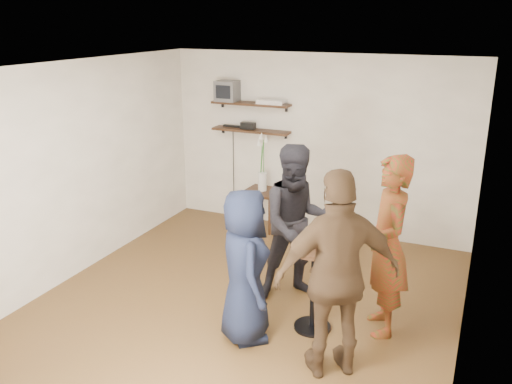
% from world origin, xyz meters
% --- Properties ---
extents(room, '(4.58, 5.08, 2.68)m').
position_xyz_m(room, '(0.00, 0.00, 1.30)').
color(room, '#4C3118').
rests_on(room, ground).
extents(shelf_upper, '(1.20, 0.25, 0.04)m').
position_xyz_m(shelf_upper, '(-1.00, 2.38, 1.85)').
color(shelf_upper, black).
rests_on(shelf_upper, room).
extents(shelf_lower, '(1.20, 0.25, 0.04)m').
position_xyz_m(shelf_lower, '(-1.00, 2.38, 1.45)').
color(shelf_lower, black).
rests_on(shelf_lower, room).
extents(crt_monitor, '(0.32, 0.30, 0.30)m').
position_xyz_m(crt_monitor, '(-1.38, 2.38, 2.02)').
color(crt_monitor, '#59595B').
rests_on(crt_monitor, shelf_upper).
extents(dvd_deck, '(0.40, 0.24, 0.06)m').
position_xyz_m(dvd_deck, '(-0.67, 2.38, 1.90)').
color(dvd_deck, silver).
rests_on(dvd_deck, shelf_upper).
extents(radio, '(0.22, 0.10, 0.10)m').
position_xyz_m(radio, '(-1.05, 2.38, 1.52)').
color(radio, black).
rests_on(radio, shelf_lower).
extents(power_strip, '(0.30, 0.05, 0.03)m').
position_xyz_m(power_strip, '(-1.33, 2.42, 1.48)').
color(power_strip, black).
rests_on(power_strip, shelf_lower).
extents(side_table, '(0.54, 0.54, 0.60)m').
position_xyz_m(side_table, '(-0.73, 2.18, 0.50)').
color(side_table, black).
rests_on(side_table, room).
extents(vase_lilies, '(0.19, 0.19, 0.90)m').
position_xyz_m(vase_lilies, '(-0.73, 2.17, 0.89)').
color(vase_lilies, silver).
rests_on(vase_lilies, side_table).
extents(drinks_table, '(0.50, 0.50, 0.91)m').
position_xyz_m(drinks_table, '(0.84, -0.17, 0.59)').
color(drinks_table, black).
rests_on(drinks_table, room).
extents(wine_glass_fl, '(0.07, 0.07, 0.20)m').
position_xyz_m(wine_glass_fl, '(0.76, -0.19, 1.04)').
color(wine_glass_fl, silver).
rests_on(wine_glass_fl, drinks_table).
extents(wine_glass_fr, '(0.07, 0.07, 0.20)m').
position_xyz_m(wine_glass_fr, '(0.91, -0.22, 1.05)').
color(wine_glass_fr, silver).
rests_on(wine_glass_fr, drinks_table).
extents(wine_glass_bl, '(0.07, 0.07, 0.20)m').
position_xyz_m(wine_glass_bl, '(0.81, -0.09, 1.05)').
color(wine_glass_bl, silver).
rests_on(wine_glass_bl, drinks_table).
extents(wine_glass_br, '(0.07, 0.07, 0.22)m').
position_xyz_m(wine_glass_br, '(0.85, -0.15, 1.06)').
color(wine_glass_br, silver).
rests_on(wine_glass_br, drinks_table).
extents(person_plaid, '(0.67, 0.79, 1.85)m').
position_xyz_m(person_plaid, '(1.49, 0.10, 0.92)').
color(person_plaid, red).
rests_on(person_plaid, room).
extents(person_dark, '(1.09, 1.04, 1.78)m').
position_xyz_m(person_dark, '(0.44, 0.42, 0.89)').
color(person_dark, black).
rests_on(person_dark, room).
extents(person_navy, '(0.85, 0.90, 1.55)m').
position_xyz_m(person_navy, '(0.27, -0.59, 0.78)').
color(person_navy, black).
rests_on(person_navy, room).
extents(person_brown, '(1.18, 1.00, 1.90)m').
position_xyz_m(person_brown, '(1.23, -0.76, 0.95)').
color(person_brown, '#44301D').
rests_on(person_brown, room).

